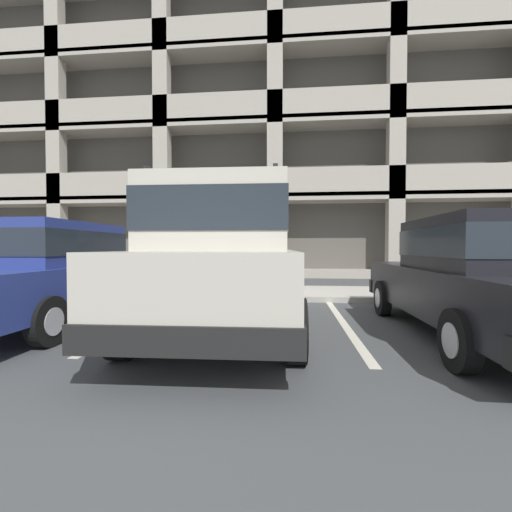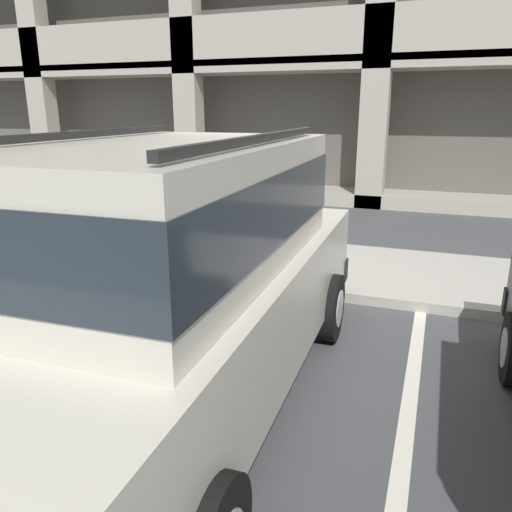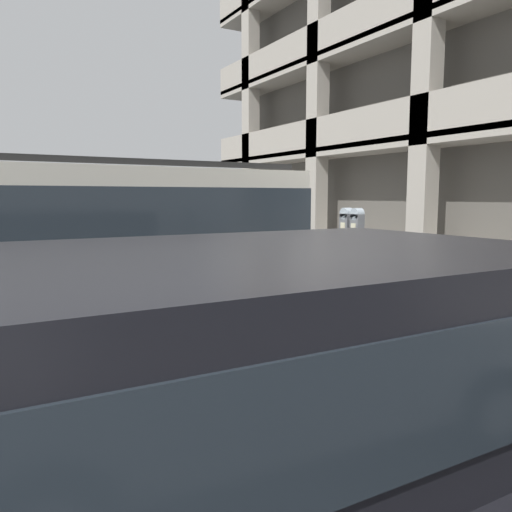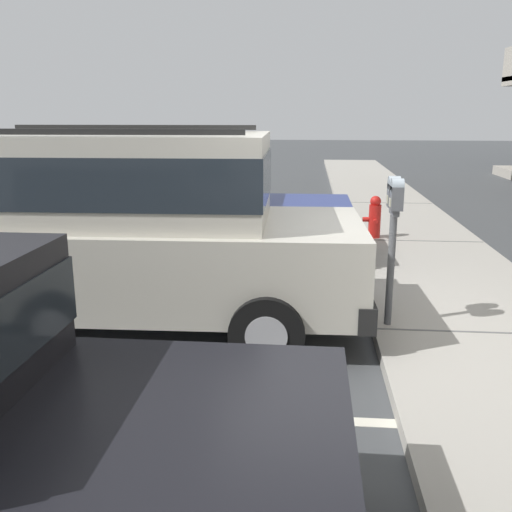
{
  "view_description": "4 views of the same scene",
  "coord_description": "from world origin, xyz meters",
  "px_view_note": "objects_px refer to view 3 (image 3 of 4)",
  "views": [
    {
      "loc": [
        0.73,
        -7.15,
        1.16
      ],
      "look_at": [
        0.08,
        -0.67,
        1.01
      ],
      "focal_mm": 24.0,
      "sensor_mm": 36.0,
      "label": 1
    },
    {
      "loc": [
        1.6,
        -5.27,
        2.19
      ],
      "look_at": [
        -0.09,
        -0.67,
        0.74
      ],
      "focal_mm": 35.0,
      "sensor_mm": 36.0,
      "label": 2
    },
    {
      "loc": [
        4.67,
        -3.75,
        1.73
      ],
      "look_at": [
        -0.1,
        -1.05,
        1.07
      ],
      "focal_mm": 35.0,
      "sensor_mm": 36.0,
      "label": 3
    },
    {
      "loc": [
        5.29,
        -0.47,
        2.18
      ],
      "look_at": [
        0.09,
        -0.94,
        0.85
      ],
      "focal_mm": 40.0,
      "sensor_mm": 36.0,
      "label": 4
    }
  ],
  "objects_px": {
    "dark_hatchback": "(324,422)",
    "fire_hydrant": "(229,259)",
    "silver_suv": "(144,261)",
    "red_sedan": "(98,257)",
    "parking_meter_near": "(351,238)"
  },
  "relations": [
    {
      "from": "parking_meter_near",
      "to": "fire_hydrant",
      "type": "xyz_separation_m",
      "value": [
        -4.07,
        0.3,
        -0.74
      ]
    },
    {
      "from": "dark_hatchback",
      "to": "fire_hydrant",
      "type": "relative_size",
      "value": 6.41
    },
    {
      "from": "dark_hatchback",
      "to": "silver_suv",
      "type": "bearing_deg",
      "value": 175.74
    },
    {
      "from": "dark_hatchback",
      "to": "parking_meter_near",
      "type": "xyz_separation_m",
      "value": [
        -3.28,
        2.91,
        0.39
      ]
    },
    {
      "from": "red_sedan",
      "to": "fire_hydrant",
      "type": "relative_size",
      "value": 6.41
    },
    {
      "from": "silver_suv",
      "to": "fire_hydrant",
      "type": "distance_m",
      "value": 5.06
    },
    {
      "from": "silver_suv",
      "to": "parking_meter_near",
      "type": "relative_size",
      "value": 3.31
    },
    {
      "from": "dark_hatchback",
      "to": "parking_meter_near",
      "type": "relative_size",
      "value": 3.07
    },
    {
      "from": "red_sedan",
      "to": "parking_meter_near",
      "type": "distance_m",
      "value": 3.77
    },
    {
      "from": "dark_hatchback",
      "to": "red_sedan",
      "type": "bearing_deg",
      "value": 176.54
    },
    {
      "from": "dark_hatchback",
      "to": "fire_hydrant",
      "type": "height_order",
      "value": "dark_hatchback"
    },
    {
      "from": "red_sedan",
      "to": "parking_meter_near",
      "type": "relative_size",
      "value": 3.07
    },
    {
      "from": "dark_hatchback",
      "to": "parking_meter_near",
      "type": "bearing_deg",
      "value": 138.77
    },
    {
      "from": "silver_suv",
      "to": "red_sedan",
      "type": "distance_m",
      "value": 2.8
    },
    {
      "from": "silver_suv",
      "to": "dark_hatchback",
      "type": "xyz_separation_m",
      "value": [
        3.29,
        -0.26,
        -0.27
      ]
    }
  ]
}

